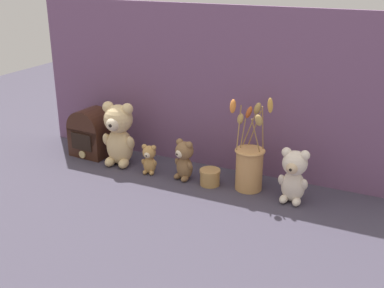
{
  "coord_description": "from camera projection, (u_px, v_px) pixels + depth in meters",
  "views": [
    {
      "loc": [
        0.73,
        -1.49,
        0.78
      ],
      "look_at": [
        0.0,
        0.02,
        0.14
      ],
      "focal_mm": 45.0,
      "sensor_mm": 36.0,
      "label": 1
    }
  ],
  "objects": [
    {
      "name": "flower_vase",
      "position": [
        249.0,
        164.0,
        1.73
      ],
      "size": [
        0.15,
        0.13,
        0.35
      ],
      "color": "tan",
      "rests_on": "ground"
    },
    {
      "name": "teddy_bear_tiny",
      "position": [
        149.0,
        159.0,
        1.87
      ],
      "size": [
        0.07,
        0.06,
        0.12
      ],
      "color": "tan",
      "rests_on": "ground"
    },
    {
      "name": "teddy_bear_large",
      "position": [
        119.0,
        133.0,
        1.92
      ],
      "size": [
        0.14,
        0.13,
        0.26
      ],
      "color": "#DBBC84",
      "rests_on": "ground"
    },
    {
      "name": "backdrop_wall",
      "position": [
        209.0,
        89.0,
        1.86
      ],
      "size": [
        1.52,
        0.02,
        0.63
      ],
      "color": "#704C70",
      "rests_on": "ground"
    },
    {
      "name": "decorative_tin_tall",
      "position": [
        210.0,
        177.0,
        1.78
      ],
      "size": [
        0.08,
        0.08,
        0.06
      ],
      "color": "tan",
      "rests_on": "ground"
    },
    {
      "name": "ground_plane",
      "position": [
        190.0,
        180.0,
        1.83
      ],
      "size": [
        4.0,
        4.0,
        0.0
      ],
      "primitive_type": "plane",
      "color": "#3D3847"
    },
    {
      "name": "vintage_radio",
      "position": [
        91.0,
        133.0,
        2.03
      ],
      "size": [
        0.17,
        0.13,
        0.2
      ],
      "color": "#381E14",
      "rests_on": "ground"
    },
    {
      "name": "teddy_bear_medium",
      "position": [
        294.0,
        175.0,
        1.63
      ],
      "size": [
        0.1,
        0.1,
        0.19
      ],
      "color": "beige",
      "rests_on": "ground"
    },
    {
      "name": "teddy_bear_small",
      "position": [
        184.0,
        159.0,
        1.81
      ],
      "size": [
        0.09,
        0.08,
        0.16
      ],
      "color": "olive",
      "rests_on": "ground"
    }
  ]
}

